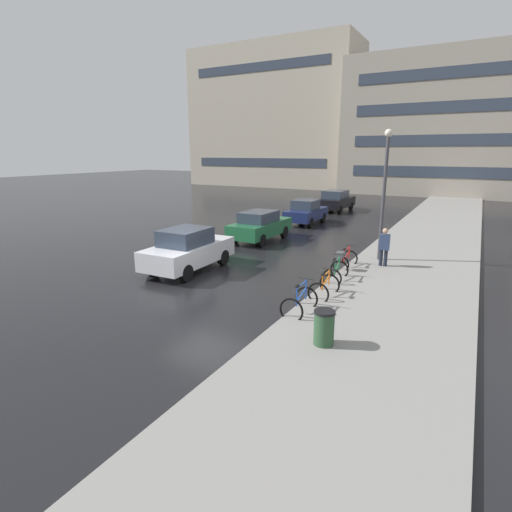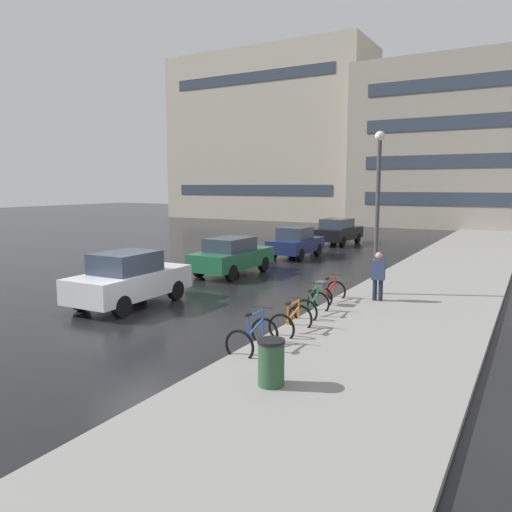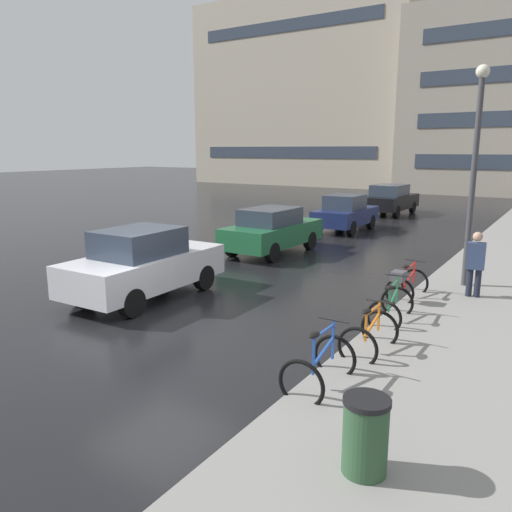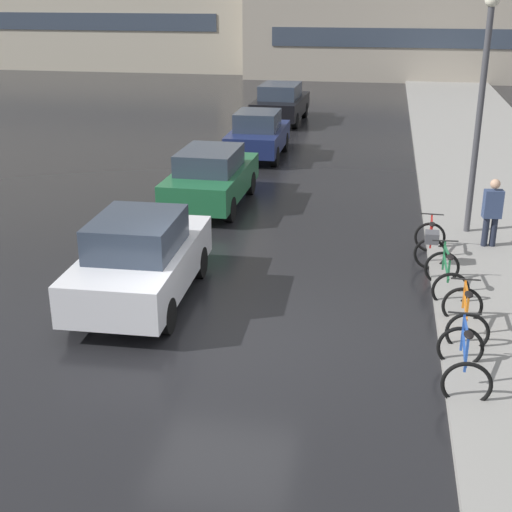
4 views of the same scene
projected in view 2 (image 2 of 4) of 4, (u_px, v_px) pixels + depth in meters
The scene contains 15 objects.
ground_plane at pixel (144, 324), 13.63m from camera, with size 140.00×140.00×0.00m, color black.
sidewalk_kerb at pixel (438, 281), 19.31m from camera, with size 4.80×60.00×0.14m, color gray.
bicycle_nearest at pixel (253, 337), 11.10m from camera, with size 0.73×1.17×1.01m.
bicycle_second at pixel (291, 321), 12.42m from camera, with size 0.72×1.10×0.92m.
bicycle_third at pixel (312, 306), 14.03m from camera, with size 0.79×1.21×0.97m.
bicycle_farthest at pixel (327, 291), 15.60m from camera, with size 0.73×1.41×0.93m.
car_white at pixel (129, 279), 15.66m from camera, with size 1.91×4.15×1.71m.
car_green at pixel (232, 256), 21.15m from camera, with size 1.85×4.19×1.58m.
car_navy at pixel (296, 242), 26.10m from camera, with size 1.74×3.74×1.60m.
car_black at pixel (338, 231), 32.04m from camera, with size 2.05×4.39×1.64m.
pedestrian at pixel (378, 275), 15.69m from camera, with size 0.43×0.29×1.68m.
streetlamp at pixel (378, 200), 16.38m from camera, with size 0.32×0.32×5.49m.
trash_bin at pixel (271, 366), 9.06m from camera, with size 0.51×0.51×1.00m.
building_facade_main at pixel (476, 146), 44.87m from camera, with size 20.44×10.88×14.56m.
building_facade_side at pixel (270, 138), 56.23m from camera, with size 22.65×8.61×18.09m.
Camera 2 is at (9.21, -9.99, 3.76)m, focal length 35.00 mm.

